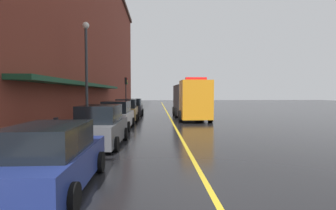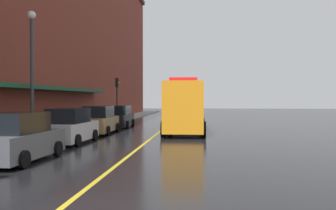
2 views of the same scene
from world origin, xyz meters
The scene contains 15 objects.
ground_plane centered at (0.00, 25.00, 0.00)m, with size 112.00×112.00×0.00m, color black.
sidewalk_left centered at (-6.20, 25.00, 0.07)m, with size 2.40×70.00×0.15m, color #9E9B93.
lane_center_stripe centered at (0.00, 25.00, 0.00)m, with size 0.16×70.00×0.01m, color gold.
brick_building_left centered at (-12.34, 24.00, 9.75)m, with size 11.05×64.00×19.48m.
parked_car_0 centered at (-3.97, 0.94, 0.79)m, with size 2.04×4.40×1.69m.
parked_car_1 centered at (-3.92, 6.47, 0.88)m, with size 2.14×4.44×1.90m.
parked_car_2 centered at (-4.04, 12.06, 0.88)m, with size 2.13×4.32×1.90m.
parked_car_3 centered at (-4.00, 17.46, 0.89)m, with size 2.17×4.65×1.92m.
parked_car_4 centered at (-3.88, 22.74, 0.86)m, with size 2.19×4.21×1.84m.
utility_truck centered at (1.86, 18.64, 1.78)m, with size 2.95×8.58×3.73m.
parking_meter_0 centered at (-5.35, 2.30, 1.06)m, with size 0.14×0.18×1.33m.
parking_meter_1 centered at (-5.35, 19.11, 1.06)m, with size 0.14×0.18×1.33m.
parking_meter_2 centered at (-5.35, 4.81, 1.06)m, with size 0.14×0.18×1.33m.
street_lamp_left centered at (-5.95, 11.66, 4.40)m, with size 0.44×0.44×6.94m.
traffic_light_near centered at (-5.29, 28.04, 3.16)m, with size 0.38×0.36×4.30m.
Camera 1 is at (-1.35, -5.55, 2.46)m, focal length 27.43 mm.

